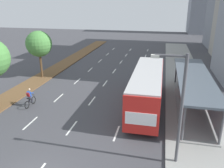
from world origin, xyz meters
TOP-DOWN VIEW (x-y plane):
  - median_strip at (-8.30, 20.00)m, footprint 2.60×52.00m
  - sidewalk_right at (9.25, 20.00)m, footprint 4.50×52.00m
  - lane_divider_left at (-3.50, 16.60)m, footprint 0.14×44.21m
  - lane_divider_center at (0.00, 16.60)m, footprint 0.14×44.21m
  - lane_divider_right at (3.50, 16.60)m, footprint 0.14×44.21m
  - bus_shelter at (9.53, 11.97)m, footprint 2.90×13.17m
  - bus at (5.25, 11.18)m, footprint 2.54×11.29m
  - cyclist at (-5.19, 8.97)m, footprint 0.46×1.82m
  - median_tree_third at (-8.35, 17.01)m, footprint 3.14×3.14m
  - streetlight at (7.42, 3.60)m, footprint 1.91×0.24m

SIDE VIEW (x-z plane):
  - lane_divider_left at x=-3.50m, z-range 0.00..0.01m
  - lane_divider_center at x=0.00m, z-range 0.00..0.01m
  - lane_divider_right at x=3.50m, z-range 0.00..0.01m
  - median_strip at x=-8.30m, z-range 0.00..0.12m
  - sidewalk_right at x=9.25m, z-range 0.00..0.15m
  - cyclist at x=-5.19m, z-range -0.06..1.65m
  - bus_shelter at x=9.53m, z-range 0.44..3.30m
  - bus at x=5.25m, z-range 0.38..3.75m
  - streetlight at x=7.42m, z-range 0.64..7.14m
  - median_tree_third at x=-8.35m, z-range 1.41..7.16m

